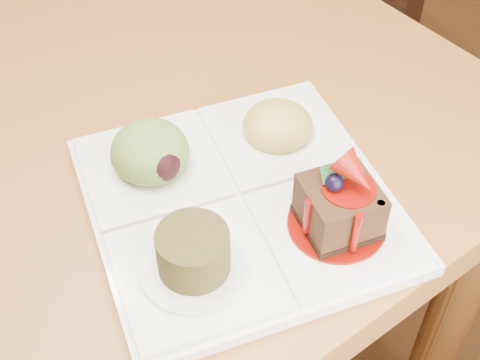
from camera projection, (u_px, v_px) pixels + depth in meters
chair_right at (306, 7)px, 1.27m from camera, size 0.46×0.46×0.87m
sampler_plate at (237, 190)px, 0.57m from camera, size 0.31×0.31×0.10m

